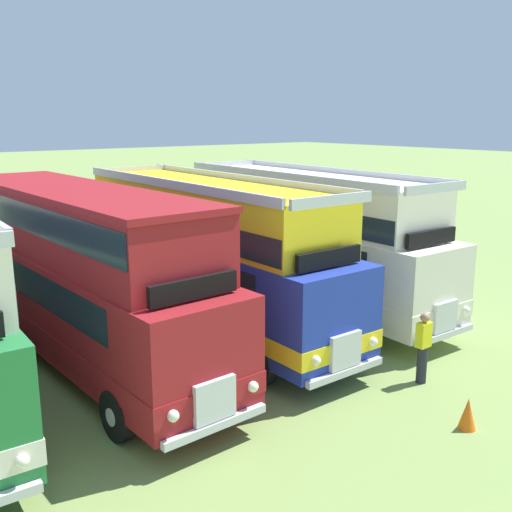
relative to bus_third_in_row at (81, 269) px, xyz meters
The scene contains 6 objects.
ground_plane 2.47m from the bus_third_in_row, 83.39° to the left, with size 200.00×200.00×0.00m, color #7A934C.
bus_third_in_row is the anchor object (origin of this frame).
bus_fourth_in_row 3.86m from the bus_third_in_row, ahead, with size 2.70×11.02×4.52m.
bus_fifth_in_row 7.70m from the bus_third_in_row, ahead, with size 2.86×10.94×4.52m.
cone_far_end 9.50m from the bus_third_in_row, 59.41° to the right, with size 0.36×0.36×0.66m, color orange.
marshal_person 8.51m from the bus_third_in_row, 46.33° to the right, with size 0.36×0.24×1.73m.
Camera 1 is at (-5.39, -13.99, 6.16)m, focal length 41.72 mm.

